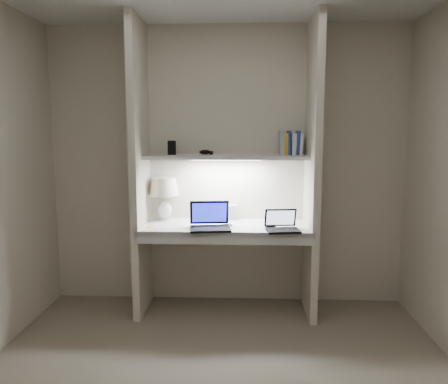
# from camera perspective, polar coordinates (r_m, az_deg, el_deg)

# --- Properties ---
(back_wall) EXTENTS (3.20, 0.01, 2.50)m
(back_wall) POSITION_cam_1_polar(r_m,az_deg,el_deg) (3.97, 0.37, 3.31)
(back_wall) COLOR beige
(back_wall) RESTS_ON floor
(alcove_panel_left) EXTENTS (0.06, 0.55, 2.50)m
(alcove_panel_left) POSITION_cam_1_polar(r_m,az_deg,el_deg) (3.79, -10.89, 2.94)
(alcove_panel_left) COLOR beige
(alcove_panel_left) RESTS_ON floor
(alcove_panel_right) EXTENTS (0.06, 0.55, 2.50)m
(alcove_panel_right) POSITION_cam_1_polar(r_m,az_deg,el_deg) (3.74, 11.48, 2.85)
(alcove_panel_right) COLOR beige
(alcove_panel_right) RESTS_ON floor
(desk) EXTENTS (1.40, 0.55, 0.04)m
(desk) POSITION_cam_1_polar(r_m,az_deg,el_deg) (3.77, 0.21, -4.63)
(desk) COLOR white
(desk) RESTS_ON alcove_panel_left
(desk_apron) EXTENTS (1.46, 0.03, 0.10)m
(desk_apron) POSITION_cam_1_polar(r_m,az_deg,el_deg) (3.53, 0.05, -6.04)
(desk_apron) COLOR silver
(desk_apron) RESTS_ON desk
(shelf) EXTENTS (1.40, 0.36, 0.03)m
(shelf) POSITION_cam_1_polar(r_m,az_deg,el_deg) (3.78, 0.27, 4.59)
(shelf) COLOR silver
(shelf) RESTS_ON back_wall
(strip_light) EXTENTS (0.60, 0.04, 0.02)m
(strip_light) POSITION_cam_1_polar(r_m,az_deg,el_deg) (3.78, 0.27, 4.26)
(strip_light) COLOR white
(strip_light) RESTS_ON shelf
(table_lamp) EXTENTS (0.27, 0.27, 0.39)m
(table_lamp) POSITION_cam_1_polar(r_m,az_deg,el_deg) (3.94, -7.82, 0.03)
(table_lamp) COLOR white
(table_lamp) RESTS_ON desk
(laptop_main) EXTENTS (0.36, 0.32, 0.22)m
(laptop_main) POSITION_cam_1_polar(r_m,az_deg,el_deg) (3.63, -1.85, -4.00)
(laptop_main) COLOR black
(laptop_main) RESTS_ON desk
(laptop_netbook) EXTENTS (0.29, 0.26, 0.17)m
(laptop_netbook) POSITION_cam_1_polar(r_m,az_deg,el_deg) (3.59, 7.59, -4.39)
(laptop_netbook) COLOR black
(laptop_netbook) RESTS_ON desk
(speaker) EXTENTS (0.10, 0.08, 0.14)m
(speaker) POSITION_cam_1_polar(r_m,az_deg,el_deg) (3.97, 1.01, -2.66)
(speaker) COLOR silver
(speaker) RESTS_ON desk
(mouse) EXTENTS (0.11, 0.07, 0.04)m
(mouse) POSITION_cam_1_polar(r_m,az_deg,el_deg) (3.68, 6.06, -4.39)
(mouse) COLOR black
(mouse) RESTS_ON desk
(cable_coil) EXTENTS (0.11, 0.11, 0.01)m
(cable_coil) POSITION_cam_1_polar(r_m,az_deg,el_deg) (3.73, 0.41, -4.36)
(cable_coil) COLOR black
(cable_coil) RESTS_ON desk
(sticky_note) EXTENTS (0.07, 0.07, 0.00)m
(sticky_note) POSITION_cam_1_polar(r_m,az_deg,el_deg) (3.76, -9.67, -4.48)
(sticky_note) COLOR yellow
(sticky_note) RESTS_ON desk
(book_row) EXTENTS (0.20, 0.14, 0.21)m
(book_row) POSITION_cam_1_polar(r_m,az_deg,el_deg) (3.90, 8.69, 6.29)
(book_row) COLOR white
(book_row) RESTS_ON shelf
(shelf_box) EXTENTS (0.08, 0.06, 0.12)m
(shelf_box) POSITION_cam_1_polar(r_m,az_deg,el_deg) (3.88, -6.84, 5.76)
(shelf_box) COLOR black
(shelf_box) RESTS_ON shelf
(shelf_gadget) EXTENTS (0.12, 0.11, 0.04)m
(shelf_gadget) POSITION_cam_1_polar(r_m,az_deg,el_deg) (3.86, -2.50, 5.22)
(shelf_gadget) COLOR black
(shelf_gadget) RESTS_ON shelf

